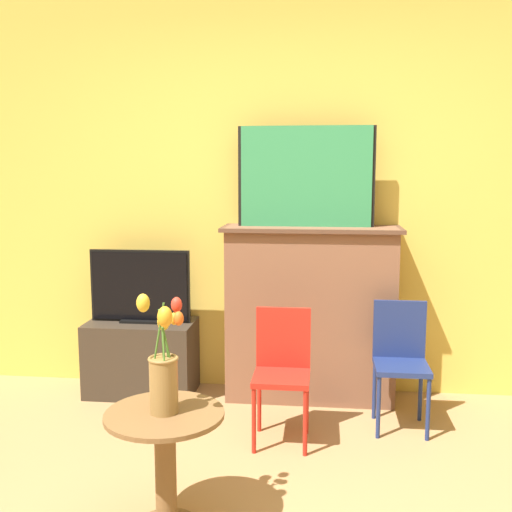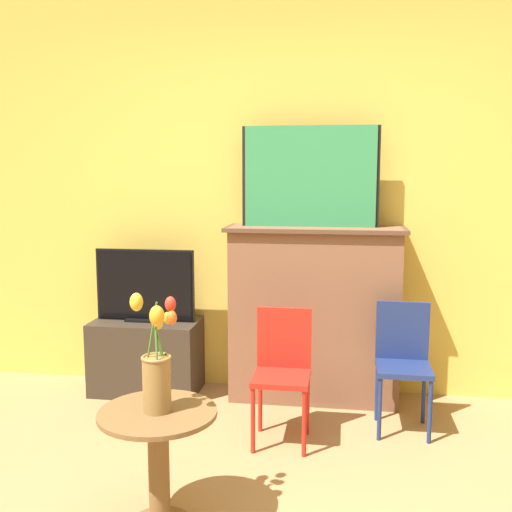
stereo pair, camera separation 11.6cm
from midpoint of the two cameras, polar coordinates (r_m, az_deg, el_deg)
The scene contains 9 objects.
wall_back at distance 4.02m, azimuth 2.80°, elevation 6.15°, with size 8.00×0.06×2.70m.
fireplace_mantel at distance 3.92m, azimuth 4.36°, elevation -5.28°, with size 1.14×0.38×1.14m.
painting at distance 3.82m, azimuth 3.90°, elevation 7.55°, with size 0.86×0.03×0.63m.
tv_stand at distance 4.16m, azimuth -11.63°, elevation -9.44°, with size 0.71×0.39×0.49m.
tv_monitor at distance 4.04m, azimuth -11.80°, elevation -2.93°, with size 0.67×0.12×0.48m.
chair_red at distance 3.36m, azimuth 1.51°, elevation -10.38°, with size 0.31×0.31×0.73m.
chair_blue at distance 3.61m, azimuth 12.68°, elevation -9.23°, with size 0.31×0.31×0.73m.
side_table at distance 2.62m, azimuth -9.96°, elevation -18.09°, with size 0.49×0.49×0.52m.
vase_tulips at distance 2.49m, azimuth -10.13°, elevation -10.37°, with size 0.18×0.22×0.49m.
Camera 1 is at (0.20, -1.88, 1.49)m, focal length 42.00 mm.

